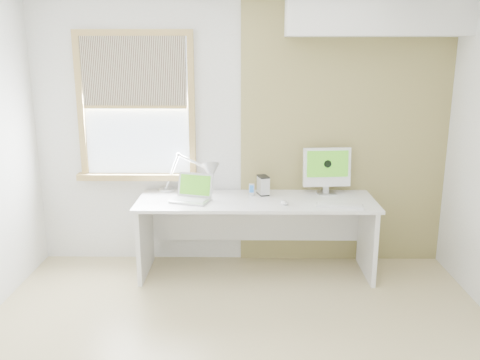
{
  "coord_description": "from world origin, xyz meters",
  "views": [
    {
      "loc": [
        0.05,
        -3.08,
        2.04
      ],
      "look_at": [
        0.0,
        1.05,
        1.0
      ],
      "focal_mm": 37.56,
      "sensor_mm": 36.0,
      "label": 1
    }
  ],
  "objects_px": {
    "desk": "(256,217)",
    "imac": "(327,168)",
    "laptop": "(193,194)",
    "external_drive": "(263,185)",
    "desk_lamp": "(202,173)"
  },
  "relations": [
    {
      "from": "laptop",
      "to": "external_drive",
      "type": "distance_m",
      "value": 0.68
    },
    {
      "from": "desk",
      "to": "desk_lamp",
      "type": "distance_m",
      "value": 0.66
    },
    {
      "from": "desk_lamp",
      "to": "external_drive",
      "type": "xyz_separation_m",
      "value": [
        0.58,
        -0.02,
        -0.11
      ]
    },
    {
      "from": "desk",
      "to": "imac",
      "type": "distance_m",
      "value": 0.83
    },
    {
      "from": "desk",
      "to": "imac",
      "type": "xyz_separation_m",
      "value": [
        0.68,
        0.16,
        0.44
      ]
    },
    {
      "from": "laptop",
      "to": "external_drive",
      "type": "xyz_separation_m",
      "value": [
        0.66,
        0.19,
        0.03
      ]
    },
    {
      "from": "laptop",
      "to": "imac",
      "type": "relative_size",
      "value": 0.88
    },
    {
      "from": "desk_lamp",
      "to": "desk",
      "type": "bearing_deg",
      "value": -14.11
    },
    {
      "from": "desk",
      "to": "imac",
      "type": "height_order",
      "value": "imac"
    },
    {
      "from": "desk_lamp",
      "to": "external_drive",
      "type": "height_order",
      "value": "desk_lamp"
    },
    {
      "from": "desk_lamp",
      "to": "imac",
      "type": "xyz_separation_m",
      "value": [
        1.19,
        0.03,
        0.05
      ]
    },
    {
      "from": "desk_lamp",
      "to": "laptop",
      "type": "distance_m",
      "value": 0.26
    },
    {
      "from": "laptop",
      "to": "desk_lamp",
      "type": "bearing_deg",
      "value": 70.72
    },
    {
      "from": "laptop",
      "to": "external_drive",
      "type": "height_order",
      "value": "laptop"
    },
    {
      "from": "desk",
      "to": "laptop",
      "type": "distance_m",
      "value": 0.64
    }
  ]
}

